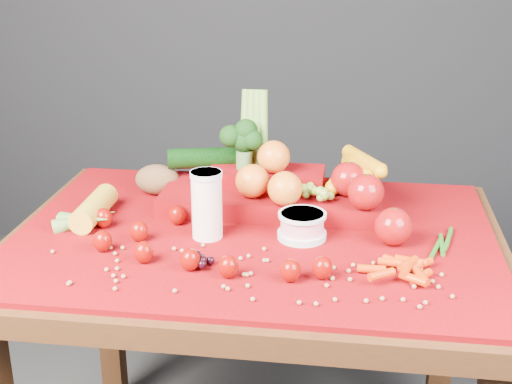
# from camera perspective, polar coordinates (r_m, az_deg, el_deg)

# --- Properties ---
(table) EXTENTS (1.10, 0.80, 0.75)m
(table) POSITION_cam_1_polar(r_m,az_deg,el_deg) (1.63, -0.10, -6.68)
(table) COLOR #37190C
(table) RESTS_ON ground
(red_cloth) EXTENTS (1.05, 0.75, 0.01)m
(red_cloth) POSITION_cam_1_polar(r_m,az_deg,el_deg) (1.58, -0.10, -3.44)
(red_cloth) COLOR #7D0409
(red_cloth) RESTS_ON table
(milk_glass) EXTENTS (0.07, 0.07, 0.15)m
(milk_glass) POSITION_cam_1_polar(r_m,az_deg,el_deg) (1.53, -3.96, -0.83)
(milk_glass) COLOR white
(milk_glass) RESTS_ON red_cloth
(yogurt_bowl) EXTENTS (0.11, 0.11, 0.06)m
(yogurt_bowl) POSITION_cam_1_polar(r_m,az_deg,el_deg) (1.54, 3.71, -2.62)
(yogurt_bowl) COLOR silver
(yogurt_bowl) RESTS_ON red_cloth
(strawberry_scatter) EXTENTS (0.54, 0.28, 0.05)m
(strawberry_scatter) POSITION_cam_1_polar(r_m,az_deg,el_deg) (1.47, -5.69, -4.19)
(strawberry_scatter) COLOR #871000
(strawberry_scatter) RESTS_ON red_cloth
(dark_grape_cluster) EXTENTS (0.06, 0.05, 0.03)m
(dark_grape_cluster) POSITION_cam_1_polar(r_m,az_deg,el_deg) (1.43, -4.48, -5.51)
(dark_grape_cluster) COLOR black
(dark_grape_cluster) RESTS_ON red_cloth
(soybean_scatter) EXTENTS (0.84, 0.24, 0.01)m
(soybean_scatter) POSITION_cam_1_polar(r_m,az_deg,el_deg) (1.40, -1.26, -6.35)
(soybean_scatter) COLOR #A27246
(soybean_scatter) RESTS_ON red_cloth
(corn_ear) EXTENTS (0.18, 0.23, 0.06)m
(corn_ear) POSITION_cam_1_polar(r_m,az_deg,el_deg) (1.65, -13.31, -1.90)
(corn_ear) COLOR gold
(corn_ear) RESTS_ON red_cloth
(potato) EXTENTS (0.11, 0.08, 0.08)m
(potato) POSITION_cam_1_polar(r_m,az_deg,el_deg) (1.81, -7.89, 0.99)
(potato) COLOR brown
(potato) RESTS_ON red_cloth
(baby_carrot_pile) EXTENTS (0.18, 0.17, 0.03)m
(baby_carrot_pile) POSITION_cam_1_polar(r_m,az_deg,el_deg) (1.42, 11.17, -5.83)
(baby_carrot_pile) COLOR #C33106
(baby_carrot_pile) RESTS_ON red_cloth
(green_bean_pile) EXTENTS (0.14, 0.12, 0.01)m
(green_bean_pile) POSITION_cam_1_polar(r_m,az_deg,el_deg) (1.57, 14.61, -3.95)
(green_bean_pile) COLOR #235E15
(green_bean_pile) RESTS_ON red_cloth
(produce_mound) EXTENTS (0.60, 0.37, 0.27)m
(produce_mound) POSITION_cam_1_polar(r_m,az_deg,el_deg) (1.69, 2.30, 0.62)
(produce_mound) COLOR #7D0409
(produce_mound) RESTS_ON red_cloth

